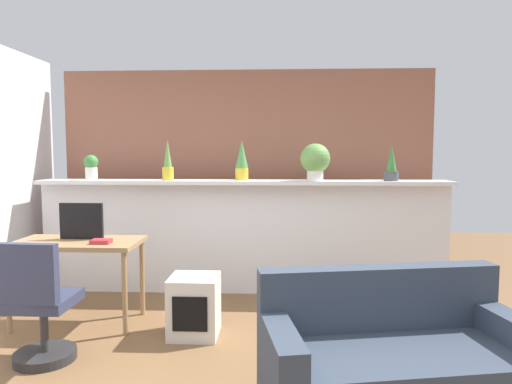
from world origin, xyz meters
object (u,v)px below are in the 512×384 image
potted_plant_4 (391,165)px  tv_monitor (81,221)px  potted_plant_1 (168,163)px  couch (394,362)px  potted_plant_2 (242,160)px  desk (78,250)px  book_on_desk (101,241)px  potted_plant_3 (315,160)px  side_cube_shelf (194,306)px  potted_plant_0 (91,166)px  office_chair (39,311)px

potted_plant_4 → tv_monitor: potted_plant_4 is taller
potted_plant_1 → couch: size_ratio=0.26×
potted_plant_2 → desk: size_ratio=0.39×
potted_plant_2 → potted_plant_4: 1.58m
potted_plant_2 → book_on_desk: (-1.12, -1.12, -0.67)m
potted_plant_3 → side_cube_shelf: potted_plant_3 is taller
potted_plant_1 → side_cube_shelf: bearing=-67.5°
potted_plant_1 → book_on_desk: size_ratio=2.69×
side_cube_shelf → couch: size_ratio=0.30×
potted_plant_1 → potted_plant_0: bearing=178.1°
potted_plant_3 → side_cube_shelf: (-1.08, -1.16, -1.20)m
potted_plant_2 → couch: (1.09, -2.28, -1.16)m
potted_plant_4 → couch: potted_plant_4 is taller
desk → potted_plant_1: bearing=57.7°
side_cube_shelf → potted_plant_2: bearing=76.1°
potted_plant_1 → book_on_desk: bearing=-107.4°
side_cube_shelf → potted_plant_4: bearing=32.1°
tv_monitor → couch: bearing=-28.8°
office_chair → couch: 2.45m
desk → tv_monitor: bearing=84.2°
potted_plant_1 → potted_plant_2: (0.79, 0.06, 0.03)m
tv_monitor → side_cube_shelf: size_ratio=0.78×
desk → tv_monitor: size_ratio=2.84×
side_cube_shelf → couch: (1.39, -1.05, 0.03)m
office_chair → side_cube_shelf: 1.18m
tv_monitor → potted_plant_2: bearing=33.8°
potted_plant_3 → office_chair: potted_plant_3 is taller
couch → potted_plant_4: bearing=77.6°
potted_plant_3 → book_on_desk: 2.28m
potted_plant_0 → office_chair: potted_plant_0 is taller
potted_plant_2 → couch: potted_plant_2 is taller
couch → potted_plant_1: bearing=130.2°
side_cube_shelf → potted_plant_3: bearing=47.0°
desk → office_chair: bearing=-85.6°
potted_plant_2 → book_on_desk: size_ratio=2.64×
book_on_desk → side_cube_shelf: bearing=-7.6°
potted_plant_0 → tv_monitor: bearing=-73.7°
potted_plant_2 → side_cube_shelf: bearing=-103.9°
potted_plant_4 → side_cube_shelf: potted_plant_4 is taller
office_chair → side_cube_shelf: office_chair is taller
potted_plant_0 → tv_monitor: (0.26, -0.89, -0.46)m
potted_plant_3 → couch: potted_plant_3 is taller
desk → potted_plant_3: bearing=23.4°
potted_plant_3 → potted_plant_4: 0.80m
potted_plant_0 → potted_plant_3: (2.41, -0.03, 0.07)m
potted_plant_0 → potted_plant_4: (3.21, -0.02, 0.02)m
desk → couch: 2.80m
potted_plant_1 → tv_monitor: size_ratio=1.12×
office_chair → desk: bearing=94.4°
tv_monitor → book_on_desk: size_ratio=2.39×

